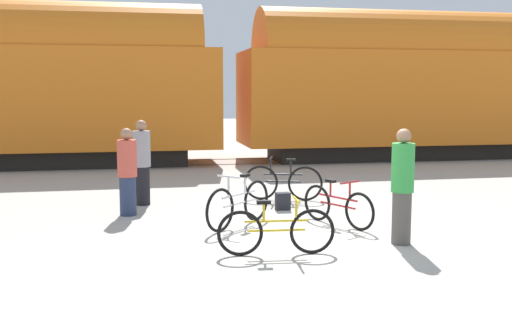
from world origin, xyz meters
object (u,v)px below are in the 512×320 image
(person_in_green, at_px, (402,187))
(bicycle_yellow, at_px, (276,231))
(bicycle_silver, at_px, (239,204))
(bicycle_black, at_px, (283,182))
(backpack, at_px, (283,201))
(bicycle_maroon, at_px, (338,206))
(person_in_grey, at_px, (142,163))
(freight_train, at_px, (230,82))
(person_in_red, at_px, (127,172))

(person_in_green, bearing_deg, bicycle_yellow, 146.07)
(bicycle_silver, distance_m, bicycle_yellow, 1.92)
(bicycle_black, height_order, backpack, bicycle_black)
(bicycle_silver, distance_m, bicycle_maroon, 1.72)
(person_in_grey, bearing_deg, person_in_green, -50.82)
(backpack, bearing_deg, freight_train, 88.81)
(freight_train, height_order, bicycle_black, freight_train)
(bicycle_black, relative_size, person_in_red, 0.99)
(backpack, bearing_deg, bicycle_black, 76.47)
(bicycle_black, xyz_separation_m, person_in_red, (-3.22, -0.94, 0.43))
(freight_train, distance_m, person_in_red, 8.81)
(bicycle_silver, height_order, bicycle_yellow, bicycle_silver)
(freight_train, relative_size, bicycle_maroon, 18.05)
(freight_train, distance_m, person_in_green, 11.16)
(bicycle_yellow, bearing_deg, person_in_grey, 113.77)
(bicycle_silver, bearing_deg, bicycle_black, 59.47)
(freight_train, bearing_deg, person_in_red, -111.46)
(bicycle_maroon, height_order, backpack, bicycle_maroon)
(freight_train, relative_size, backpack, 79.75)
(bicycle_maroon, relative_size, bicycle_yellow, 0.89)
(bicycle_maroon, distance_m, backpack, 1.65)
(person_in_green, bearing_deg, freight_train, 54.37)
(backpack, bearing_deg, bicycle_silver, -130.84)
(person_in_grey, distance_m, person_in_green, 5.55)
(bicycle_silver, bearing_deg, backpack, 49.16)
(bicycle_maroon, distance_m, person_in_grey, 4.24)
(freight_train, relative_size, bicycle_black, 16.74)
(bicycle_silver, xyz_separation_m, bicycle_yellow, (0.23, -1.90, -0.04))
(bicycle_yellow, height_order, backpack, bicycle_yellow)
(bicycle_black, height_order, person_in_red, person_in_red)
(bicycle_black, xyz_separation_m, person_in_green, (0.92, -3.90, 0.50))
(bicycle_silver, distance_m, bicycle_black, 2.60)
(bicycle_maroon, relative_size, backpack, 4.42)
(bicycle_silver, relative_size, bicycle_black, 0.81)
(person_in_red, bearing_deg, bicycle_maroon, -27.66)
(person_in_green, height_order, backpack, person_in_green)
(bicycle_silver, xyz_separation_m, bicycle_maroon, (1.70, -0.26, -0.04))
(freight_train, bearing_deg, bicycle_black, -89.44)
(bicycle_yellow, relative_size, person_in_grey, 0.97)
(bicycle_yellow, relative_size, person_in_red, 1.03)
(bicycle_silver, xyz_separation_m, backpack, (1.08, 1.25, -0.22))
(bicycle_black, bearing_deg, backpack, -103.53)
(freight_train, height_order, person_in_green, freight_train)
(bicycle_yellow, xyz_separation_m, person_in_grey, (-1.86, 4.21, 0.52))
(bicycle_silver, height_order, person_in_green, person_in_green)
(freight_train, distance_m, bicycle_yellow, 11.50)
(person_in_red, bearing_deg, person_in_grey, 70.55)
(bicycle_black, bearing_deg, freight_train, 90.56)
(bicycle_silver, bearing_deg, freight_train, 82.35)
(bicycle_yellow, bearing_deg, backpack, 74.87)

